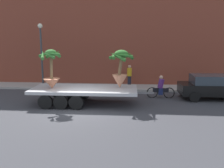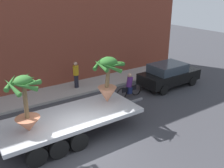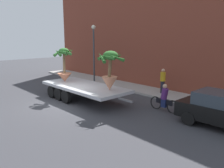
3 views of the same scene
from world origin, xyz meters
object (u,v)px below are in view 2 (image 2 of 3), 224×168
object	(u,v)px
potted_palm_middle	(26,106)
pedestrian_near_gate	(76,74)
cyclist	(129,87)
potted_palm_rear	(108,80)
flatbed_trailer	(66,121)
parked_car	(169,74)

from	to	relation	value
potted_palm_middle	pedestrian_near_gate	world-z (taller)	potted_palm_middle
potted_palm_middle	pedestrian_near_gate	xyz separation A→B (m)	(4.49, 5.03, -1.02)
cyclist	potted_palm_rear	bearing A→B (deg)	-147.33
cyclist	pedestrian_near_gate	world-z (taller)	pedestrian_near_gate
cyclist	pedestrian_near_gate	distance (m)	3.57
flatbed_trailer	parked_car	distance (m)	8.45
potted_palm_rear	parked_car	world-z (taller)	potted_palm_rear
potted_palm_rear	cyclist	size ratio (longest dim) A/B	1.23
potted_palm_rear	potted_palm_middle	world-z (taller)	potted_palm_middle
potted_palm_rear	pedestrian_near_gate	distance (m)	4.65
parked_car	flatbed_trailer	bearing A→B (deg)	-166.86
cyclist	parked_car	size ratio (longest dim) A/B	0.43
potted_palm_rear	potted_palm_middle	distance (m)	4.07
parked_car	pedestrian_near_gate	xyz separation A→B (m)	(-5.39, 2.85, 0.22)
flatbed_trailer	potted_palm_middle	xyz separation A→B (m)	(-1.65, -0.26, 1.28)
parked_car	cyclist	bearing A→B (deg)	179.76
potted_palm_middle	cyclist	world-z (taller)	potted_palm_middle
potted_palm_rear	pedestrian_near_gate	xyz separation A→B (m)	(0.46, 4.50, -1.11)
flatbed_trailer	potted_palm_rear	xyz separation A→B (m)	(2.38, 0.28, 1.37)
parked_car	potted_palm_rear	bearing A→B (deg)	-164.30
potted_palm_middle	potted_palm_rear	bearing A→B (deg)	7.57
potted_palm_rear	parked_car	xyz separation A→B (m)	(5.85, 1.65, -1.32)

